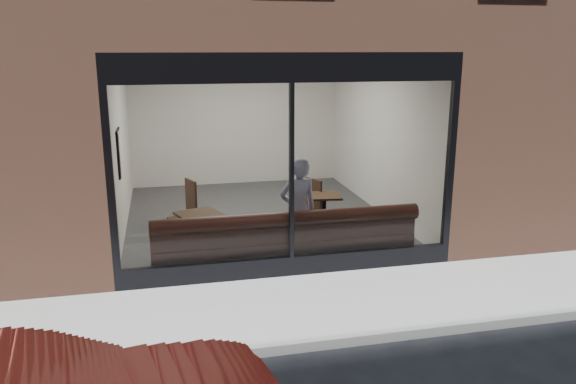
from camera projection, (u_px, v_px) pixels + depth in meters
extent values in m
plane|color=black|center=(332.00, 345.00, 6.35)|extent=(120.00, 120.00, 0.00)
cube|color=gray|center=(310.00, 306.00, 7.29)|extent=(40.00, 2.00, 0.01)
cube|color=gray|center=(334.00, 342.00, 6.28)|extent=(40.00, 0.10, 0.12)
cube|color=brown|center=(71.00, 123.00, 12.70)|extent=(2.50, 12.00, 3.20)
cube|color=brown|center=(381.00, 115.00, 14.31)|extent=(2.50, 12.00, 3.20)
cube|color=brown|center=(222.00, 107.00, 16.34)|extent=(5.00, 6.00, 3.20)
plane|color=#2D2D30|center=(257.00, 217.00, 11.06)|extent=(6.00, 6.00, 0.00)
plane|color=white|center=(255.00, 52.00, 10.27)|extent=(6.00, 6.00, 0.00)
plane|color=silver|center=(235.00, 119.00, 13.49)|extent=(5.00, 0.00, 5.00)
plane|color=silver|center=(120.00, 142.00, 10.14)|extent=(0.00, 6.00, 6.00)
plane|color=silver|center=(379.00, 133.00, 11.20)|extent=(0.00, 6.00, 6.00)
cube|color=black|center=(291.00, 266.00, 8.25)|extent=(5.00, 0.10, 0.30)
cube|color=black|center=(292.00, 68.00, 7.54)|extent=(5.00, 0.10, 0.40)
cube|color=black|center=(291.00, 173.00, 7.90)|extent=(0.06, 0.10, 2.50)
plane|color=white|center=(292.00, 173.00, 7.87)|extent=(4.80, 0.00, 4.80)
cube|color=#3B1B15|center=(285.00, 252.00, 8.60)|extent=(4.00, 0.55, 0.45)
imported|color=#A5AED8|center=(298.00, 210.00, 8.69)|extent=(0.65, 0.47, 1.65)
cube|color=black|center=(199.00, 215.00, 8.73)|extent=(0.81, 0.81, 0.04)
cube|color=black|center=(324.00, 196.00, 9.84)|extent=(0.63, 0.63, 0.04)
cube|color=black|center=(182.00, 219.00, 10.19)|extent=(0.55, 0.55, 0.04)
cube|color=black|center=(305.00, 218.00, 10.26)|extent=(0.58, 0.58, 0.04)
cube|color=white|center=(120.00, 153.00, 9.46)|extent=(0.02, 0.56, 0.74)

